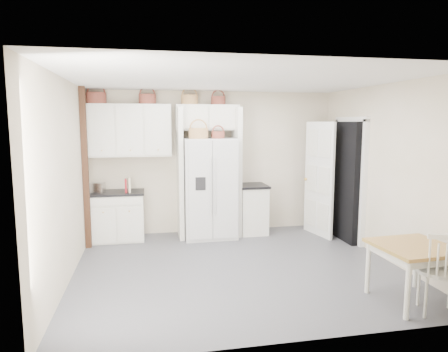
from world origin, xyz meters
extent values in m
plane|color=#4F4F55|center=(0.00, 0.00, 0.00)|extent=(4.50, 4.50, 0.00)
plane|color=white|center=(0.00, 0.00, 2.60)|extent=(4.50, 4.50, 0.00)
plane|color=#BEB390|center=(0.00, 2.00, 1.30)|extent=(4.50, 0.00, 4.50)
plane|color=#BEB390|center=(-2.25, 0.00, 1.30)|extent=(0.00, 4.00, 4.00)
plane|color=#BEB390|center=(2.25, 0.00, 1.30)|extent=(0.00, 4.00, 4.00)
cube|color=silver|center=(-0.15, 1.62, 0.88)|extent=(0.91, 0.73, 1.76)
cube|color=white|center=(-1.75, 1.70, 0.41)|extent=(0.88, 0.56, 0.82)
cube|color=white|center=(0.66, 1.70, 0.43)|extent=(0.49, 0.59, 0.86)
cube|color=olive|center=(1.70, -1.45, 0.33)|extent=(0.85, 0.85, 0.67)
cube|color=white|center=(1.80, -1.75, 0.46)|extent=(0.58, 0.56, 0.93)
cube|color=black|center=(-1.75, 1.70, 0.83)|extent=(0.92, 0.59, 0.04)
cube|color=black|center=(0.66, 1.70, 0.88)|extent=(0.53, 0.63, 0.04)
cube|color=silver|center=(-2.07, 1.62, 0.94)|extent=(0.29, 0.21, 0.18)
cube|color=maroon|center=(-1.59, 1.62, 0.97)|extent=(0.04, 0.15, 0.23)
cube|color=beige|center=(-1.54, 1.62, 0.98)|extent=(0.06, 0.17, 0.25)
cylinder|color=brown|center=(-2.04, 1.83, 2.44)|extent=(0.33, 0.33, 0.19)
cylinder|color=brown|center=(-1.19, 1.83, 2.43)|extent=(0.29, 0.29, 0.17)
cylinder|color=#A06438|center=(-0.46, 1.83, 2.43)|extent=(0.30, 0.30, 0.17)
cylinder|color=brown|center=(0.05, 1.83, 2.42)|extent=(0.26, 0.26, 0.15)
cylinder|color=#A06438|center=(-0.35, 1.52, 1.85)|extent=(0.33, 0.33, 0.18)
cylinder|color=brown|center=(-0.01, 1.52, 1.82)|extent=(0.22, 0.22, 0.12)
cube|color=white|center=(-1.50, 1.83, 1.90)|extent=(1.40, 0.34, 0.90)
cube|color=white|center=(-0.15, 1.83, 2.12)|extent=(1.12, 0.34, 0.45)
cube|color=white|center=(-0.66, 1.70, 1.15)|extent=(0.08, 0.60, 2.30)
cube|color=white|center=(0.36, 1.70, 1.15)|extent=(0.08, 0.60, 2.30)
cube|color=#3F200F|center=(-2.20, 1.35, 1.30)|extent=(0.09, 0.09, 2.60)
cube|color=black|center=(2.16, 1.00, 1.02)|extent=(0.18, 0.85, 2.05)
cube|color=white|center=(1.80, 1.33, 1.02)|extent=(0.21, 0.79, 2.05)
camera|label=1|loc=(-1.23, -5.30, 2.04)|focal=32.00mm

